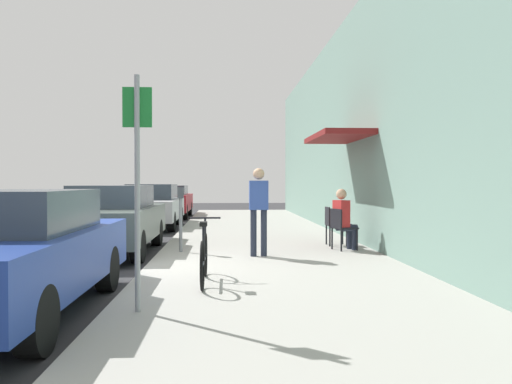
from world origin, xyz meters
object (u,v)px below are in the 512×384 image
parked_car_0 (10,252)px  cafe_chair_0 (341,226)px  parked_car_2 (152,206)px  parked_car_3 (169,201)px  street_sign (137,174)px  cafe_chair_1 (333,223)px  bicycle_0 (204,258)px  seated_patron_0 (344,217)px  parking_meter (181,214)px  pedestrian_standing (259,204)px  parked_car_1 (112,218)px

parked_car_0 → cafe_chair_0: (4.90, 4.62, -0.13)m
parked_car_2 → parked_car_3: (0.00, 5.21, -0.02)m
street_sign → cafe_chair_1: 6.76m
street_sign → bicycle_0: bearing=67.1°
street_sign → seated_patron_0: bearing=55.1°
parked_car_2 → seated_patron_0: (4.96, -6.80, 0.06)m
parking_meter → street_sign: bearing=-90.6°
bicycle_0 → cafe_chair_1: bearing=56.8°
bicycle_0 → seated_patron_0: seated_patron_0 is taller
parking_meter → cafe_chair_1: (3.35, 0.88, -0.26)m
street_sign → bicycle_0: size_ratio=1.52×
bicycle_0 → pedestrian_standing: pedestrian_standing is taller
parked_car_3 → bicycle_0: bearing=-82.0°
parked_car_3 → street_sign: bearing=-84.9°
parked_car_2 → bicycle_0: bearing=-78.0°
street_sign → parked_car_2: bearing=97.3°
street_sign → cafe_chair_1: bearing=59.4°
parked_car_2 → street_sign: size_ratio=1.69×
parked_car_1 → cafe_chair_1: 4.90m
parked_car_0 → parking_meter: parked_car_0 is taller
bicycle_0 → cafe_chair_1: (2.73, 4.18, 0.14)m
cafe_chair_1 → seated_patron_0: bearing=-85.6°
parked_car_3 → parking_meter: size_ratio=3.33×
parked_car_3 → parked_car_1: bearing=-90.0°
parked_car_1 → cafe_chair_1: (4.90, 0.15, -0.14)m
street_sign → parking_meter: bearing=89.4°
street_sign → seated_patron_0: street_sign is taller
parked_car_0 → cafe_chair_1: parked_car_0 is taller
parked_car_1 → parked_car_3: parked_car_1 is taller
street_sign → cafe_chair_1: street_sign is taller
parking_meter → cafe_chair_0: (3.35, 0.06, -0.26)m
parked_car_2 → seated_patron_0: bearing=-53.9°
parking_meter → street_sign: street_sign is taller
parked_car_3 → cafe_chair_0: parked_car_3 is taller
parked_car_0 → bicycle_0: size_ratio=2.57×
cafe_chair_0 → parked_car_3: bearing=112.2°
seated_patron_0 → cafe_chair_1: (-0.06, 0.80, -0.19)m
parked_car_0 → parked_car_2: 11.44m
parked_car_0 → street_sign: size_ratio=1.69×
parked_car_0 → pedestrian_standing: pedestrian_standing is taller
cafe_chair_0 → pedestrian_standing: pedestrian_standing is taller
parked_car_0 → pedestrian_standing: size_ratio=2.59×
parked_car_1 → seated_patron_0: bearing=-7.5°
pedestrian_standing → cafe_chair_0: bearing=23.9°
parked_car_3 → cafe_chair_1: bearing=-66.4°
cafe_chair_1 → pedestrian_standing: bearing=-138.0°
parked_car_3 → cafe_chair_1: size_ratio=5.06×
street_sign → cafe_chair_1: size_ratio=2.99×
parked_car_0 → parked_car_2: size_ratio=1.00×
parked_car_1 → parked_car_3: size_ratio=1.00×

